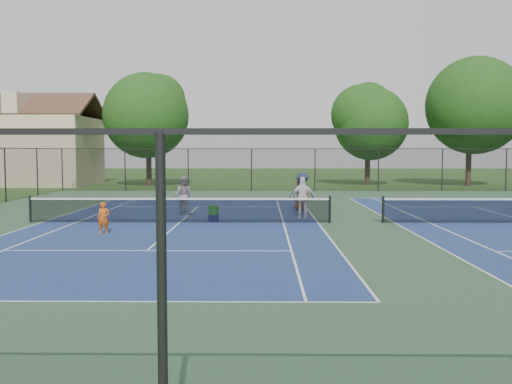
{
  "coord_description": "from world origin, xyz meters",
  "views": [
    {
      "loc": [
        -3.71,
        -22.41,
        2.85
      ],
      "look_at": [
        -3.96,
        -1.0,
        1.3
      ],
      "focal_mm": 40.0,
      "sensor_mm": 36.0,
      "label": 1
    }
  ],
  "objects_px": {
    "bystander_b": "(302,192)",
    "instructor": "(183,195)",
    "bystander_c": "(301,194)",
    "ball_crate": "(214,218)",
    "tree_back_a": "(148,111)",
    "ball_hopper": "(214,210)",
    "tree_back_d": "(470,101)",
    "bystander_a": "(303,197)",
    "clapboard_house": "(32,148)",
    "tree_back_c": "(368,119)",
    "child_player": "(104,218)"
  },
  "relations": [
    {
      "from": "bystander_b",
      "to": "instructor",
      "type": "bearing_deg",
      "value": 19.58
    },
    {
      "from": "bystander_c",
      "to": "ball_crate",
      "type": "relative_size",
      "value": 4.44
    },
    {
      "from": "tree_back_a",
      "to": "bystander_b",
      "type": "height_order",
      "value": "tree_back_a"
    },
    {
      "from": "bystander_b",
      "to": "bystander_c",
      "type": "distance_m",
      "value": 0.77
    },
    {
      "from": "bystander_b",
      "to": "bystander_c",
      "type": "xyz_separation_m",
      "value": [
        -0.02,
        0.76,
        -0.12
      ]
    },
    {
      "from": "ball_hopper",
      "to": "bystander_b",
      "type": "bearing_deg",
      "value": 42.58
    },
    {
      "from": "tree_back_d",
      "to": "bystander_a",
      "type": "height_order",
      "value": "tree_back_d"
    },
    {
      "from": "ball_crate",
      "to": "tree_back_a",
      "type": "bearing_deg",
      "value": 107.22
    },
    {
      "from": "ball_hopper",
      "to": "clapboard_house",
      "type": "bearing_deg",
      "value": 125.14
    },
    {
      "from": "tree_back_a",
      "to": "tree_back_c",
      "type": "relative_size",
      "value": 1.09
    },
    {
      "from": "bystander_b",
      "to": "bystander_a",
      "type": "bearing_deg",
      "value": 95.72
    },
    {
      "from": "bystander_a",
      "to": "bystander_c",
      "type": "relative_size",
      "value": 1.07
    },
    {
      "from": "clapboard_house",
      "to": "bystander_a",
      "type": "xyz_separation_m",
      "value": [
        21.0,
        -23.33,
        -2.22
      ]
    },
    {
      "from": "clapboard_house",
      "to": "bystander_b",
      "type": "height_order",
      "value": "clapboard_house"
    },
    {
      "from": "tree_back_a",
      "to": "tree_back_c",
      "type": "distance_m",
      "value": 18.04
    },
    {
      "from": "bystander_c",
      "to": "ball_hopper",
      "type": "xyz_separation_m",
      "value": [
        -3.79,
        -4.27,
        -0.34
      ]
    },
    {
      "from": "child_player",
      "to": "bystander_b",
      "type": "bearing_deg",
      "value": 26.28
    },
    {
      "from": "tree_back_d",
      "to": "ball_hopper",
      "type": "bearing_deg",
      "value": -128.37
    },
    {
      "from": "instructor",
      "to": "bystander_a",
      "type": "distance_m",
      "value": 5.39
    },
    {
      "from": "tree_back_a",
      "to": "tree_back_c",
      "type": "xyz_separation_m",
      "value": [
        18.0,
        1.0,
        -0.56
      ]
    },
    {
      "from": "tree_back_c",
      "to": "ball_hopper",
      "type": "distance_m",
      "value": 27.28
    },
    {
      "from": "tree_back_a",
      "to": "instructor",
      "type": "distance_m",
      "value": 22.48
    },
    {
      "from": "bystander_c",
      "to": "child_player",
      "type": "bearing_deg",
      "value": 61.94
    },
    {
      "from": "clapboard_house",
      "to": "instructor",
      "type": "height_order",
      "value": "clapboard_house"
    },
    {
      "from": "tree_back_d",
      "to": "instructor",
      "type": "xyz_separation_m",
      "value": [
        -20.25,
        -21.1,
        -5.96
      ]
    },
    {
      "from": "clapboard_house",
      "to": "ball_crate",
      "type": "distance_m",
      "value": 30.23
    },
    {
      "from": "child_player",
      "to": "bystander_c",
      "type": "bearing_deg",
      "value": 29.31
    },
    {
      "from": "instructor",
      "to": "tree_back_c",
      "type": "bearing_deg",
      "value": -105.99
    },
    {
      "from": "tree_back_a",
      "to": "bystander_c",
      "type": "bearing_deg",
      "value": -60.13
    },
    {
      "from": "instructor",
      "to": "tree_back_a",
      "type": "bearing_deg",
      "value": -61.75
    },
    {
      "from": "instructor",
      "to": "ball_hopper",
      "type": "xyz_separation_m",
      "value": [
        1.56,
        -2.5,
        -0.39
      ]
    },
    {
      "from": "ball_crate",
      "to": "instructor",
      "type": "bearing_deg",
      "value": 122.01
    },
    {
      "from": "bystander_b",
      "to": "child_player",
      "type": "bearing_deg",
      "value": 52.99
    },
    {
      "from": "bystander_b",
      "to": "ball_crate",
      "type": "relative_size",
      "value": 5.07
    },
    {
      "from": "tree_back_c",
      "to": "child_player",
      "type": "xyz_separation_m",
      "value": [
        -14.15,
        -28.13,
        -4.93
      ]
    },
    {
      "from": "instructor",
      "to": "ball_crate",
      "type": "height_order",
      "value": "instructor"
    },
    {
      "from": "child_player",
      "to": "ball_crate",
      "type": "relative_size",
      "value": 3.01
    },
    {
      "from": "tree_back_d",
      "to": "instructor",
      "type": "relative_size",
      "value": 6.01
    },
    {
      "from": "tree_back_a",
      "to": "child_player",
      "type": "xyz_separation_m",
      "value": [
        3.85,
        -27.13,
        -5.48
      ]
    },
    {
      "from": "bystander_a",
      "to": "bystander_b",
      "type": "distance_m",
      "value": 2.24
    },
    {
      "from": "tree_back_c",
      "to": "ball_hopper",
      "type": "xyz_separation_m",
      "value": [
        -10.68,
        -24.6,
        -5.01
      ]
    },
    {
      "from": "tree_back_c",
      "to": "instructor",
      "type": "xyz_separation_m",
      "value": [
        -12.25,
        -22.1,
        -4.62
      ]
    },
    {
      "from": "bystander_a",
      "to": "clapboard_house",
      "type": "bearing_deg",
      "value": -52.39
    },
    {
      "from": "bystander_a",
      "to": "ball_hopper",
      "type": "xyz_separation_m",
      "value": [
        -3.69,
        -1.27,
        -0.4
      ]
    },
    {
      "from": "tree_back_a",
      "to": "tree_back_d",
      "type": "height_order",
      "value": "tree_back_d"
    },
    {
      "from": "ball_crate",
      "to": "child_player",
      "type": "bearing_deg",
      "value": -134.46
    },
    {
      "from": "instructor",
      "to": "child_player",
      "type": "bearing_deg",
      "value": 85.5
    },
    {
      "from": "tree_back_a",
      "to": "child_player",
      "type": "distance_m",
      "value": 27.94
    },
    {
      "from": "tree_back_c",
      "to": "bystander_a",
      "type": "distance_m",
      "value": 24.79
    },
    {
      "from": "child_player",
      "to": "ball_crate",
      "type": "xyz_separation_m",
      "value": [
        3.46,
        3.53,
        -0.41
      ]
    }
  ]
}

